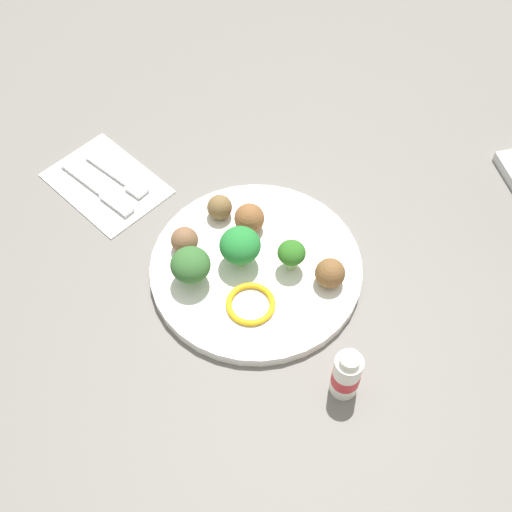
{
  "coord_description": "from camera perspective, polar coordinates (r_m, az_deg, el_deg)",
  "views": [
    {
      "loc": [
        0.34,
        -0.37,
        0.75
      ],
      "look_at": [
        0.0,
        0.0,
        0.04
      ],
      "focal_mm": 47.5,
      "sensor_mm": 36.0,
      "label": 1
    }
  ],
  "objects": [
    {
      "name": "ground_plane",
      "position": [
        0.9,
        0.0,
        -1.32
      ],
      "size": [
        4.0,
        4.0,
        0.0
      ],
      "primitive_type": "plane",
      "color": "slate"
    },
    {
      "name": "plate",
      "position": [
        0.9,
        0.0,
        -1.03
      ],
      "size": [
        0.28,
        0.28,
        0.02
      ],
      "primitive_type": "cylinder",
      "color": "white",
      "rests_on": "ground_plane"
    },
    {
      "name": "broccoli_floret_near_rim",
      "position": [
        0.86,
        -1.35,
        0.88
      ],
      "size": [
        0.05,
        0.05,
        0.06
      ],
      "color": "#91D073",
      "rests_on": "plate"
    },
    {
      "name": "broccoli_floret_mid_left",
      "position": [
        0.85,
        -5.54,
        -0.77
      ],
      "size": [
        0.05,
        0.05,
        0.05
      ],
      "color": "#9CD076",
      "rests_on": "plate"
    },
    {
      "name": "broccoli_floret_center",
      "position": [
        0.86,
        3.01,
        0.21
      ],
      "size": [
        0.04,
        0.04,
        0.05
      ],
      "color": "#99BD7B",
      "rests_on": "plate"
    },
    {
      "name": "meatball_near_rim",
      "position": [
        0.93,
        -3.08,
        4.12
      ],
      "size": [
        0.03,
        0.03,
        0.03
      ],
      "primitive_type": "sphere",
      "color": "brown",
      "rests_on": "plate"
    },
    {
      "name": "meatball_front_left",
      "position": [
        0.9,
        -6.04,
        1.33
      ],
      "size": [
        0.04,
        0.04,
        0.04
      ],
      "primitive_type": "sphere",
      "color": "brown",
      "rests_on": "plate"
    },
    {
      "name": "meatball_front_right",
      "position": [
        0.91,
        -0.56,
        3.2
      ],
      "size": [
        0.04,
        0.04,
        0.04
      ],
      "primitive_type": "sphere",
      "color": "brown",
      "rests_on": "plate"
    },
    {
      "name": "meatball_back_left",
      "position": [
        0.86,
        6.26,
        -1.45
      ],
      "size": [
        0.04,
        0.04,
        0.04
      ],
      "primitive_type": "sphere",
      "color": "brown",
      "rests_on": "plate"
    },
    {
      "name": "pepper_ring_front_right",
      "position": [
        0.85,
        -0.46,
        -4.05
      ],
      "size": [
        0.08,
        0.08,
        0.01
      ],
      "primitive_type": "torus",
      "rotation": [
        0.0,
        0.0,
        1.35
      ],
      "color": "yellow",
      "rests_on": "plate"
    },
    {
      "name": "napkin",
      "position": [
        1.02,
        -12.49,
        6.03
      ],
      "size": [
        0.17,
        0.13,
        0.01
      ],
      "primitive_type": "cube",
      "rotation": [
        0.0,
        0.0,
        -0.03
      ],
      "color": "white",
      "rests_on": "ground_plane"
    },
    {
      "name": "fork",
      "position": [
        1.02,
        -11.46,
        6.57
      ],
      "size": [
        0.12,
        0.02,
        0.01
      ],
      "color": "silver",
      "rests_on": "napkin"
    },
    {
      "name": "knife",
      "position": [
        1.01,
        -13.07,
        5.45
      ],
      "size": [
        0.15,
        0.02,
        0.01
      ],
      "color": "silver",
      "rests_on": "napkin"
    },
    {
      "name": "yogurt_bottle",
      "position": [
        0.8,
        7.61,
        -9.9
      ],
      "size": [
        0.03,
        0.03,
        0.08
      ],
      "color": "white",
      "rests_on": "ground_plane"
    }
  ]
}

